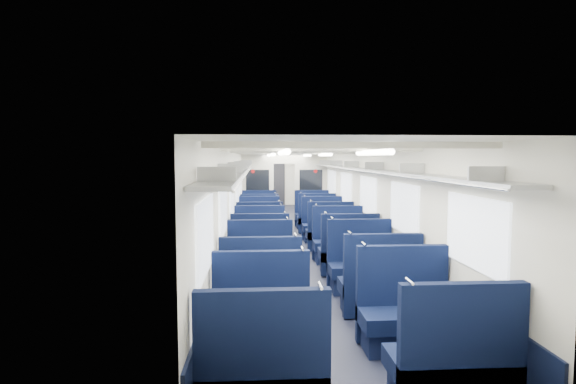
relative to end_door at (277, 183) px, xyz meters
The scene contains 33 objects.
floor 9.00m from the end_door, 90.00° to the right, with size 2.80×18.00×0.01m, color black.
ceiling 9.04m from the end_door, 90.00° to the right, with size 2.80×18.00×0.01m, color white.
wall_left 9.05m from the end_door, 98.90° to the right, with size 0.02×18.00×2.35m, color beige.
dado_left 9.07m from the end_door, 98.81° to the right, with size 0.03×17.90×0.70m, color black.
wall_right 9.05m from the end_door, 81.10° to the right, with size 0.02×18.00×2.35m, color beige.
dado_right 9.07m from the end_door, 81.19° to the right, with size 0.03×17.90×0.70m, color black.
wall_far 0.19m from the end_door, 90.00° to the left, with size 2.80×0.02×2.35m, color beige.
luggage_rack_left 9.07m from the end_door, 97.73° to the right, with size 0.36×17.40×0.18m.
luggage_rack_right 9.07m from the end_door, 82.27° to the right, with size 0.36×17.40×0.18m.
windows 9.41m from the end_door, 90.00° to the right, with size 2.78×15.60×0.75m.
ceiling_fittings 9.29m from the end_door, 90.00° to the right, with size 2.70×16.06×0.11m.
end_door is the anchor object (origin of this frame).
bulkhead 6.12m from the end_door, 90.00° to the right, with size 2.80×0.10×2.35m.
seat_0 17.35m from the end_door, 92.74° to the right, with size 1.08×0.60×1.20m.
seat_1 17.27m from the end_door, 87.24° to the right, with size 1.08×0.60×1.20m.
seat_2 16.18m from the end_door, 92.94° to the right, with size 1.08×0.60×1.20m.
seat_3 15.98m from the end_door, 87.02° to the right, with size 1.08×0.60×1.20m.
seat_4 15.00m from the end_door, 93.17° to the right, with size 1.08×0.60×1.20m.
seat_5 14.87m from the end_door, 86.80° to the right, with size 1.08×0.60×1.20m.
seat_6 13.69m from the end_door, 93.48° to the right, with size 1.08×0.60×1.20m.
seat_7 13.71m from the end_door, 86.53° to the right, with size 1.08×0.60×1.20m.
seat_8 12.56m from the end_door, 93.79° to the right, with size 1.08×0.60×1.20m.
seat_9 12.69m from the end_door, 86.24° to the right, with size 1.08×0.60×1.20m.
seat_10 11.46m from the end_door, 94.16° to the right, with size 1.08×0.60×1.20m.
seat_11 11.62m from the end_door, 85.90° to the right, with size 1.08×0.60×1.20m.
seat_12 10.37m from the end_door, 94.60° to the right, with size 1.08×0.60×1.20m.
seat_13 10.43m from the end_door, 85.43° to the right, with size 1.08×0.60×1.20m.
seat_14 9.12m from the end_door, 95.23° to the right, with size 1.08×0.60×1.20m.
seat_15 9.26m from the end_door, 84.85° to the right, with size 1.08×0.60×1.20m.
seat_16 8.12m from the end_door, 95.88° to the right, with size 1.08×0.60×1.20m.
seat_17 7.98m from the end_door, 84.01° to the right, with size 1.08×0.60×1.20m.
seat_18 6.96m from the end_door, 96.88° to the right, with size 1.08×0.60×1.20m.
seat_19 7.01m from the end_door, 83.17° to the right, with size 1.08×0.60×1.20m.
Camera 1 is at (-0.86, -12.01, 2.20)m, focal length 28.31 mm.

